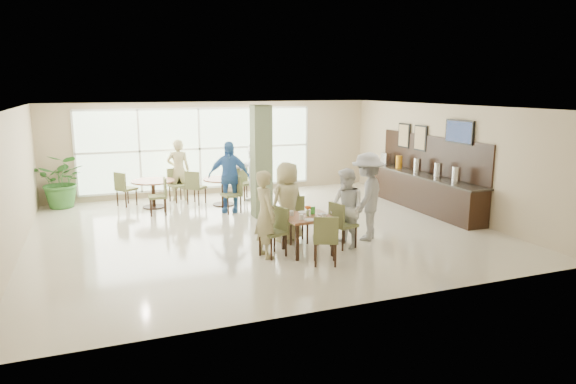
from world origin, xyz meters
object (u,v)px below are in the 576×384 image
object	(u,v)px
adult_a	(229,177)
potted_plant	(62,181)
adult_b	(256,172)
adult_standing	(178,170)
teen_left	(265,214)
round_table_right	(223,185)
teen_right	(346,208)
round_table_left	(153,186)
main_table	(308,221)
buffet_counter	(421,188)
teen_far	(287,202)
teen_standing	(367,196)

from	to	relation	value
adult_a	potted_plant	bearing A→B (deg)	175.50
adult_a	adult_b	distance (m)	1.35
adult_standing	teen_left	bearing A→B (deg)	104.64
round_table_right	teen_right	bearing A→B (deg)	-73.08
round_table_left	potted_plant	world-z (taller)	potted_plant
round_table_left	teen_right	world-z (taller)	teen_right
round_table_right	adult_standing	world-z (taller)	adult_standing
main_table	round_table_left	size ratio (longest dim) A/B	0.77
buffet_counter	round_table_right	bearing A→B (deg)	154.88
teen_far	teen_standing	bearing A→B (deg)	144.85
main_table	adult_a	world-z (taller)	adult_a
teen_standing	adult_b	world-z (taller)	teen_standing
adult_b	adult_standing	size ratio (longest dim) A/B	0.97
round_table_right	teen_left	size ratio (longest dim) A/B	0.65
teen_far	round_table_right	bearing A→B (deg)	-102.02
teen_right	adult_standing	bearing A→B (deg)	-164.02
teen_standing	teen_left	bearing A→B (deg)	-37.16
round_table_left	buffet_counter	bearing A→B (deg)	-21.62
teen_left	round_table_left	bearing A→B (deg)	11.54
round_table_right	teen_far	xyz separation A→B (m)	(0.45, -3.84, 0.28)
buffet_counter	adult_b	size ratio (longest dim) A/B	2.72
teen_far	teen_right	xyz separation A→B (m)	(0.97, -0.83, -0.04)
adult_standing	main_table	bearing A→B (deg)	112.69
main_table	buffet_counter	size ratio (longest dim) A/B	0.19
teen_right	round_table_left	bearing A→B (deg)	-154.51
potted_plant	adult_b	bearing A→B (deg)	-12.98
buffet_counter	teen_right	world-z (taller)	buffet_counter
round_table_left	adult_standing	bearing A→B (deg)	39.28
buffet_counter	adult_a	xyz separation A→B (m)	(-4.94, 1.47, 0.38)
teen_far	adult_standing	xyz separation A→B (m)	(-1.50, 4.88, 0.04)
teen_right	teen_far	bearing A→B (deg)	-137.87
adult_standing	teen_far	bearing A→B (deg)	114.35
teen_left	main_table	bearing A→B (deg)	-100.01
main_table	potted_plant	xyz separation A→B (m)	(-4.68, 5.98, 0.09)
round_table_right	teen_far	distance (m)	3.88
main_table	round_table_left	xyz separation A→B (m)	(-2.39, 5.11, -0.06)
round_table_right	teen_right	size ratio (longest dim) A/B	0.67
adult_a	adult_standing	bearing A→B (deg)	140.89
teen_standing	adult_b	xyz separation A→B (m)	(-1.12, 4.40, -0.08)
round_table_left	adult_b	bearing A→B (deg)	-6.27
adult_standing	teen_right	bearing A→B (deg)	120.68
teen_right	adult_b	xyz separation A→B (m)	(-0.45, 4.74, 0.05)
potted_plant	teen_far	xyz separation A→B (m)	(4.59, -5.09, 0.11)
main_table	buffet_counter	distance (m)	5.00
potted_plant	teen_standing	distance (m)	8.36
buffet_counter	adult_standing	size ratio (longest dim) A/B	2.64
main_table	round_table_left	world-z (taller)	same
teen_right	potted_plant	bearing A→B (deg)	-144.22
main_table	buffet_counter	world-z (taller)	buffet_counter
teen_left	teen_far	distance (m)	1.12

